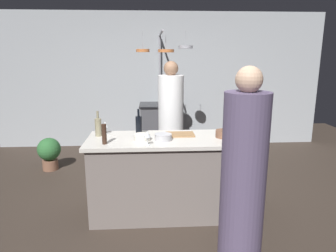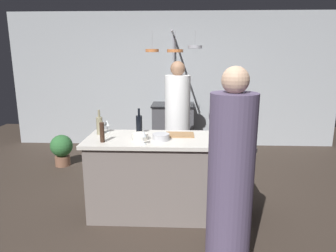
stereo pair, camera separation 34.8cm
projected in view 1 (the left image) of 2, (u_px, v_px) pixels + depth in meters
ground_plane at (169, 212)px, 3.57m from camera, size 9.00×9.00×0.00m
back_wall at (160, 80)px, 6.05m from camera, size 6.40×0.16×2.60m
kitchen_island at (169, 176)px, 3.47m from camera, size 1.80×0.72×0.90m
stove_range at (161, 127)px, 5.85m from camera, size 0.80×0.64×0.89m
chef at (171, 125)px, 4.44m from camera, size 0.36×0.36×1.71m
bar_stool_right at (234, 207)px, 2.92m from camera, size 0.28×0.28×0.68m
guest_right at (243, 181)px, 2.47m from camera, size 0.36×0.36×1.72m
overhead_pot_rack at (163, 64)px, 5.11m from camera, size 0.86×1.35×2.17m
potted_plant at (49, 152)px, 4.83m from camera, size 0.36×0.36×0.52m
cutting_board at (180, 134)px, 3.48m from camera, size 0.32×0.22×0.02m
pepper_mill at (104, 134)px, 3.11m from camera, size 0.05×0.05×0.21m
wine_bottle_dark at (139, 125)px, 3.48m from camera, size 0.07×0.07×0.30m
wine_bottle_red at (227, 125)px, 3.52m from camera, size 0.07×0.07×0.29m
wine_bottle_white at (98, 127)px, 3.42m from camera, size 0.07×0.07×0.29m
wine_glass_near_right_guest at (233, 131)px, 3.25m from camera, size 0.07×0.07×0.15m
wine_glass_near_left_guest at (105, 125)px, 3.52m from camera, size 0.07×0.07×0.15m
wine_glass_by_chef at (147, 135)px, 3.08m from camera, size 0.07×0.07×0.15m
mixing_bowl_wooden at (224, 134)px, 3.38m from camera, size 0.18×0.18×0.08m
mixing_bowl_ceramic at (142, 137)px, 3.25m from camera, size 0.17×0.17×0.07m
mixing_bowl_steel at (163, 137)px, 3.27m from camera, size 0.18×0.18×0.07m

